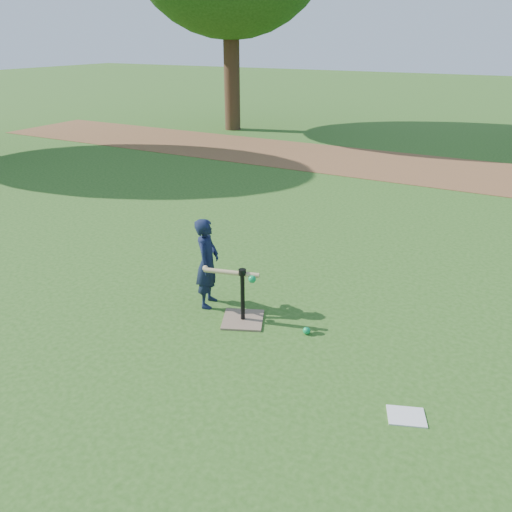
% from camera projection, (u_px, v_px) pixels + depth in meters
% --- Properties ---
extents(ground, '(80.00, 80.00, 0.00)m').
position_uv_depth(ground, '(236.00, 304.00, 5.74)').
color(ground, '#285116').
rests_on(ground, ground).
extents(dirt_strip, '(24.00, 3.00, 0.01)m').
position_uv_depth(dirt_strip, '(397.00, 166.00, 11.78)').
color(dirt_strip, brown).
rests_on(dirt_strip, ground).
extents(child, '(0.35, 0.43, 1.04)m').
position_uv_depth(child, '(207.00, 263.00, 5.54)').
color(child, black).
rests_on(child, ground).
extents(wiffle_ball_ground, '(0.08, 0.08, 0.08)m').
position_uv_depth(wiffle_ball_ground, '(307.00, 331.00, 5.16)').
color(wiffle_ball_ground, '#0D944B').
rests_on(wiffle_ball_ground, ground).
extents(clipboard, '(0.36, 0.32, 0.01)m').
position_uv_depth(clipboard, '(406.00, 416.00, 4.05)').
color(clipboard, silver).
rests_on(clipboard, ground).
extents(batting_tee, '(0.56, 0.56, 0.61)m').
position_uv_depth(batting_tee, '(243.00, 312.00, 5.37)').
color(batting_tee, '#7E6550').
rests_on(batting_tee, ground).
extents(swing_action, '(0.63, 0.20, 0.08)m').
position_uv_depth(swing_action, '(233.00, 274.00, 5.21)').
color(swing_action, tan).
rests_on(swing_action, ground).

